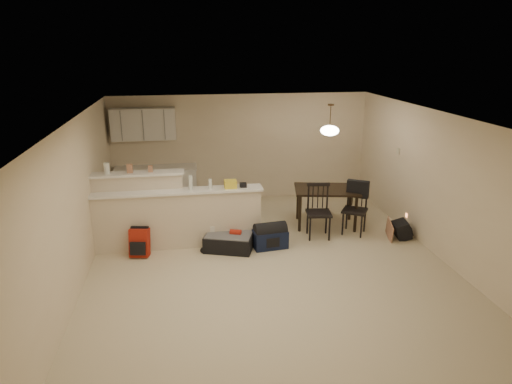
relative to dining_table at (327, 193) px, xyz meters
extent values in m
plane|color=beige|center=(-1.48, -1.47, -0.70)|extent=(7.00, 7.00, 0.00)
plane|color=white|center=(-1.48, -1.47, 1.80)|extent=(7.00, 7.00, 0.00)
cube|color=beige|center=(-1.48, 2.03, 0.55)|extent=(6.00, 0.02, 2.50)
cube|color=beige|center=(-1.48, -4.97, 0.55)|extent=(6.00, 0.02, 2.50)
cube|color=beige|center=(-4.48, -1.47, 0.55)|extent=(0.02, 7.00, 2.50)
cube|color=beige|center=(1.52, -1.47, 0.55)|extent=(0.02, 7.00, 2.50)
cube|color=beige|center=(-2.98, -0.57, -0.17)|extent=(3.00, 0.28, 1.05)
cube|color=white|center=(-2.98, -0.57, 0.37)|extent=(3.08, 0.38, 0.04)
cube|color=beige|center=(-3.68, -0.35, -0.02)|extent=(1.60, 0.24, 1.35)
cube|color=white|center=(-3.68, -0.35, 0.67)|extent=(1.68, 0.34, 0.04)
cube|color=white|center=(-3.68, 1.85, 1.20)|extent=(1.40, 0.34, 0.70)
cube|color=white|center=(-3.48, 1.72, -0.25)|extent=(1.80, 0.60, 0.90)
cube|color=beige|center=(1.51, 0.08, 0.80)|extent=(0.02, 0.12, 0.12)
cylinder|color=silver|center=(-4.19, -0.35, 0.79)|extent=(0.10, 0.10, 0.20)
cube|color=#AB7658|center=(-3.79, -0.35, 0.77)|extent=(0.10, 0.07, 0.16)
cube|color=#AB7658|center=(-3.43, -0.35, 0.75)|extent=(0.08, 0.06, 0.12)
cylinder|color=silver|center=(-2.73, -0.57, 0.52)|extent=(0.07, 0.07, 0.26)
cylinder|color=silver|center=(-2.38, -0.57, 0.48)|extent=(0.06, 0.06, 0.18)
cube|color=#AB7658|center=(-2.01, -0.57, 0.46)|extent=(0.22, 0.18, 0.14)
cube|color=#AB7658|center=(-1.78, -0.57, 0.43)|extent=(0.12, 0.10, 0.08)
cube|color=black|center=(0.00, 0.00, 0.07)|extent=(1.41, 1.08, 0.04)
cylinder|color=black|center=(-0.61, -0.23, -0.32)|extent=(0.06, 0.06, 0.75)
cylinder|color=black|center=(0.48, -0.44, -0.32)|extent=(0.06, 0.06, 0.75)
cylinder|color=black|center=(-0.48, 0.44, -0.32)|extent=(0.06, 0.06, 0.75)
cylinder|color=black|center=(0.61, 0.23, -0.32)|extent=(0.06, 0.06, 0.75)
cylinder|color=brown|center=(0.00, 0.00, 1.55)|extent=(0.02, 0.02, 0.50)
cylinder|color=brown|center=(0.00, 0.00, 1.78)|extent=(0.12, 0.12, 0.03)
ellipsoid|color=white|center=(0.00, 0.00, 1.28)|extent=(0.36, 0.36, 0.20)
cube|color=black|center=(-2.09, -0.86, -0.56)|extent=(0.98, 0.79, 0.29)
cube|color=#AB2113|center=(-3.67, -0.86, -0.45)|extent=(0.36, 0.26, 0.50)
cube|color=#111A36|center=(-1.33, -0.89, -0.53)|extent=(0.65, 0.41, 0.33)
cube|color=black|center=(1.26, -0.86, -0.54)|extent=(0.31, 0.40, 0.33)
cube|color=#AB7658|center=(1.01, -0.88, -0.52)|extent=(0.11, 0.46, 0.35)
camera|label=1|loc=(-2.81, -8.46, 2.88)|focal=32.00mm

